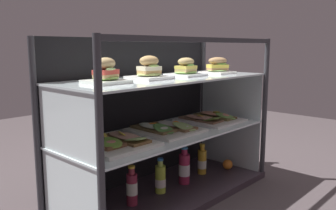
{
  "coord_description": "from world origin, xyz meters",
  "views": [
    {
      "loc": [
        -1.45,
        -1.34,
        0.88
      ],
      "look_at": [
        0.0,
        0.0,
        0.55
      ],
      "focal_mm": 37.86,
      "sensor_mm": 36.0,
      "label": 1
    }
  ],
  "objects_px": {
    "plated_roll_sandwich_near_left_corner": "(107,74)",
    "plated_roll_sandwich_far_left": "(186,69)",
    "open_sandwich_tray_left_of_center": "(115,142)",
    "juice_bottle_front_right_end": "(185,168)",
    "open_sandwich_tray_center": "(165,128)",
    "plated_roll_sandwich_left_of_center": "(149,71)",
    "plated_roll_sandwich_right_of_center": "(218,67)",
    "juice_bottle_front_left_end": "(98,197)",
    "open_sandwich_tray_near_right_corner": "(211,118)",
    "juice_bottle_back_right": "(202,162)",
    "juice_bottle_near_post": "(160,179)",
    "orange_fruit_beside_bottles": "(228,164)",
    "juice_bottle_back_center": "(132,188)"
  },
  "relations": [
    {
      "from": "juice_bottle_front_left_end",
      "to": "juice_bottle_front_right_end",
      "type": "relative_size",
      "value": 1.08
    },
    {
      "from": "juice_bottle_back_right",
      "to": "plated_roll_sandwich_left_of_center",
      "type": "bearing_deg",
      "value": -178.4
    },
    {
      "from": "open_sandwich_tray_center",
      "to": "juice_bottle_front_left_end",
      "type": "bearing_deg",
      "value": 179.22
    },
    {
      "from": "open_sandwich_tray_left_of_center",
      "to": "juice_bottle_back_center",
      "type": "xyz_separation_m",
      "value": [
        0.12,
        0.02,
        -0.28
      ]
    },
    {
      "from": "juice_bottle_front_left_end",
      "to": "plated_roll_sandwich_right_of_center",
      "type": "bearing_deg",
      "value": -2.97
    },
    {
      "from": "juice_bottle_back_center",
      "to": "orange_fruit_beside_bottles",
      "type": "relative_size",
      "value": 3.15
    },
    {
      "from": "plated_roll_sandwich_right_of_center",
      "to": "orange_fruit_beside_bottles",
      "type": "relative_size",
      "value": 2.59
    },
    {
      "from": "open_sandwich_tray_left_of_center",
      "to": "juice_bottle_near_post",
      "type": "distance_m",
      "value": 0.45
    },
    {
      "from": "open_sandwich_tray_left_of_center",
      "to": "juice_bottle_front_right_end",
      "type": "bearing_deg",
      "value": 0.19
    },
    {
      "from": "plated_roll_sandwich_near_left_corner",
      "to": "open_sandwich_tray_center",
      "type": "xyz_separation_m",
      "value": [
        0.42,
        0.02,
        -0.34
      ]
    },
    {
      "from": "juice_bottle_front_right_end",
      "to": "orange_fruit_beside_bottles",
      "type": "xyz_separation_m",
      "value": [
        0.39,
        -0.05,
        -0.06
      ]
    },
    {
      "from": "open_sandwich_tray_left_of_center",
      "to": "juice_bottle_front_right_end",
      "type": "xyz_separation_m",
      "value": [
        0.54,
        0.0,
        -0.28
      ]
    },
    {
      "from": "plated_roll_sandwich_far_left",
      "to": "plated_roll_sandwich_left_of_center",
      "type": "bearing_deg",
      "value": 178.68
    },
    {
      "from": "plated_roll_sandwich_far_left",
      "to": "juice_bottle_back_center",
      "type": "height_order",
      "value": "plated_roll_sandwich_far_left"
    },
    {
      "from": "open_sandwich_tray_near_right_corner",
      "to": "juice_bottle_back_center",
      "type": "xyz_separation_m",
      "value": [
        -0.68,
        0.01,
        -0.28
      ]
    },
    {
      "from": "plated_roll_sandwich_right_of_center",
      "to": "juice_bottle_front_left_end",
      "type": "xyz_separation_m",
      "value": [
        -0.92,
        0.05,
        -0.6
      ]
    },
    {
      "from": "plated_roll_sandwich_near_left_corner",
      "to": "plated_roll_sandwich_left_of_center",
      "type": "xyz_separation_m",
      "value": [
        0.29,
        0.01,
        -0.0
      ]
    },
    {
      "from": "juice_bottle_back_center",
      "to": "orange_fruit_beside_bottles",
      "type": "bearing_deg",
      "value": -4.79
    },
    {
      "from": "plated_roll_sandwich_left_of_center",
      "to": "orange_fruit_beside_bottles",
      "type": "relative_size",
      "value": 2.84
    },
    {
      "from": "plated_roll_sandwich_far_left",
      "to": "open_sandwich_tray_center",
      "type": "relative_size",
      "value": 0.52
    },
    {
      "from": "juice_bottle_near_post",
      "to": "orange_fruit_beside_bottles",
      "type": "bearing_deg",
      "value": -6.47
    },
    {
      "from": "juice_bottle_front_right_end",
      "to": "juice_bottle_back_right",
      "type": "bearing_deg",
      "value": 7.46
    },
    {
      "from": "plated_roll_sandwich_far_left",
      "to": "juice_bottle_back_right",
      "type": "xyz_separation_m",
      "value": [
        0.2,
        0.02,
        -0.62
      ]
    },
    {
      "from": "plated_roll_sandwich_right_of_center",
      "to": "plated_roll_sandwich_far_left",
      "type": "bearing_deg",
      "value": 174.44
    },
    {
      "from": "plated_roll_sandwich_left_of_center",
      "to": "plated_roll_sandwich_right_of_center",
      "type": "distance_m",
      "value": 0.58
    },
    {
      "from": "juice_bottle_back_center",
      "to": "juice_bottle_near_post",
      "type": "bearing_deg",
      "value": -0.15
    },
    {
      "from": "open_sandwich_tray_left_of_center",
      "to": "juice_bottle_back_center",
      "type": "distance_m",
      "value": 0.31
    },
    {
      "from": "plated_roll_sandwich_left_of_center",
      "to": "juice_bottle_front_left_end",
      "type": "distance_m",
      "value": 0.69
    },
    {
      "from": "plated_roll_sandwich_far_left",
      "to": "juice_bottle_back_center",
      "type": "xyz_separation_m",
      "value": [
        -0.43,
        0.01,
        -0.61
      ]
    },
    {
      "from": "juice_bottle_front_left_end",
      "to": "juice_bottle_back_right",
      "type": "bearing_deg",
      "value": 0.04
    },
    {
      "from": "plated_roll_sandwich_far_left",
      "to": "open_sandwich_tray_left_of_center",
      "type": "distance_m",
      "value": 0.64
    },
    {
      "from": "orange_fruit_beside_bottles",
      "to": "open_sandwich_tray_near_right_corner",
      "type": "bearing_deg",
      "value": 156.32
    },
    {
      "from": "juice_bottle_front_left_end",
      "to": "juice_bottle_back_center",
      "type": "distance_m",
      "value": 0.21
    },
    {
      "from": "juice_bottle_front_right_end",
      "to": "orange_fruit_beside_bottles",
      "type": "relative_size",
      "value": 3.36
    },
    {
      "from": "plated_roll_sandwich_right_of_center",
      "to": "open_sandwich_tray_center",
      "type": "bearing_deg",
      "value": 174.71
    },
    {
      "from": "juice_bottle_front_left_end",
      "to": "juice_bottle_back_right",
      "type": "xyz_separation_m",
      "value": [
        0.84,
        0.0,
        -0.02
      ]
    },
    {
      "from": "open_sandwich_tray_center",
      "to": "juice_bottle_back_right",
      "type": "bearing_deg",
      "value": 1.12
    },
    {
      "from": "juice_bottle_front_left_end",
      "to": "open_sandwich_tray_left_of_center",
      "type": "bearing_deg",
      "value": -17.82
    },
    {
      "from": "juice_bottle_back_center",
      "to": "juice_bottle_back_right",
      "type": "xyz_separation_m",
      "value": [
        0.63,
        0.01,
        -0.01
      ]
    },
    {
      "from": "open_sandwich_tray_left_of_center",
      "to": "plated_roll_sandwich_near_left_corner",
      "type": "bearing_deg",
      "value": 178.5
    },
    {
      "from": "plated_roll_sandwich_right_of_center",
      "to": "juice_bottle_near_post",
      "type": "height_order",
      "value": "plated_roll_sandwich_right_of_center"
    },
    {
      "from": "juice_bottle_back_center",
      "to": "orange_fruit_beside_bottles",
      "type": "xyz_separation_m",
      "value": [
        0.81,
        -0.07,
        -0.06
      ]
    },
    {
      "from": "plated_roll_sandwich_left_of_center",
      "to": "plated_roll_sandwich_far_left",
      "type": "bearing_deg",
      "value": -1.32
    },
    {
      "from": "plated_roll_sandwich_right_of_center",
      "to": "juice_bottle_back_right",
      "type": "relative_size",
      "value": 0.88
    },
    {
      "from": "plated_roll_sandwich_near_left_corner",
      "to": "plated_roll_sandwich_right_of_center",
      "type": "relative_size",
      "value": 1.02
    },
    {
      "from": "plated_roll_sandwich_left_of_center",
      "to": "juice_bottle_front_right_end",
      "type": "distance_m",
      "value": 0.67
    },
    {
      "from": "open_sandwich_tray_near_right_corner",
      "to": "plated_roll_sandwich_far_left",
      "type": "bearing_deg",
      "value": 179.35
    },
    {
      "from": "plated_roll_sandwich_near_left_corner",
      "to": "open_sandwich_tray_center",
      "type": "bearing_deg",
      "value": 2.87
    },
    {
      "from": "open_sandwich_tray_near_right_corner",
      "to": "plated_roll_sandwich_near_left_corner",
      "type": "bearing_deg",
      "value": -179.66
    },
    {
      "from": "plated_roll_sandwich_near_left_corner",
      "to": "plated_roll_sandwich_far_left",
      "type": "distance_m",
      "value": 0.58
    }
  ]
}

